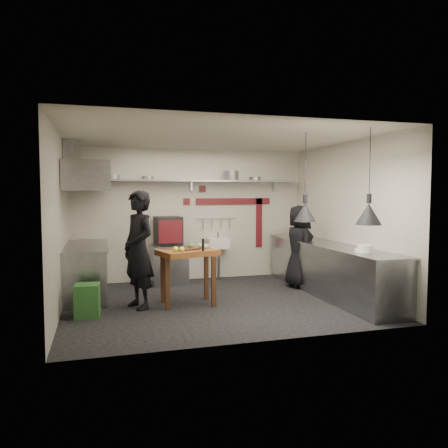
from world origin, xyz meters
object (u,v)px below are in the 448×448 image
object	(u,v)px
green_bin	(87,301)
prep_table	(188,277)
combi_oven	(168,231)
chef_left	(139,250)
chef_right	(299,246)
oven_stand	(169,264)

from	to	relation	value
green_bin	prep_table	bearing A→B (deg)	11.52
combi_oven	green_bin	size ratio (longest dim) A/B	1.16
combi_oven	chef_left	xyz separation A→B (m)	(-0.76, -1.84, -0.14)
chef_right	green_bin	bearing A→B (deg)	101.04
combi_oven	chef_right	xyz separation A→B (m)	(2.42, -1.10, -0.28)
oven_stand	chef_right	bearing A→B (deg)	-26.18
combi_oven	chef_right	distance (m)	2.67
chef_left	chef_right	xyz separation A→B (m)	(3.18, 0.74, -0.14)
green_bin	chef_right	world-z (taller)	chef_right
chef_right	prep_table	bearing A→B (deg)	103.26
green_bin	prep_table	world-z (taller)	prep_table
green_bin	chef_left	size ratio (longest dim) A/B	0.26
chef_left	green_bin	bearing A→B (deg)	-92.41
combi_oven	prep_table	size ratio (longest dim) A/B	0.63
oven_stand	combi_oven	bearing A→B (deg)	84.07
oven_stand	green_bin	xyz separation A→B (m)	(-1.55, -2.10, -0.15)
combi_oven	chef_right	world-z (taller)	chef_right
green_bin	chef_right	distance (m)	4.15
combi_oven	green_bin	bearing A→B (deg)	-128.66
prep_table	oven_stand	bearing A→B (deg)	75.65
combi_oven	green_bin	xyz separation A→B (m)	(-1.55, -2.16, -0.84)
oven_stand	chef_left	bearing A→B (deg)	-115.92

